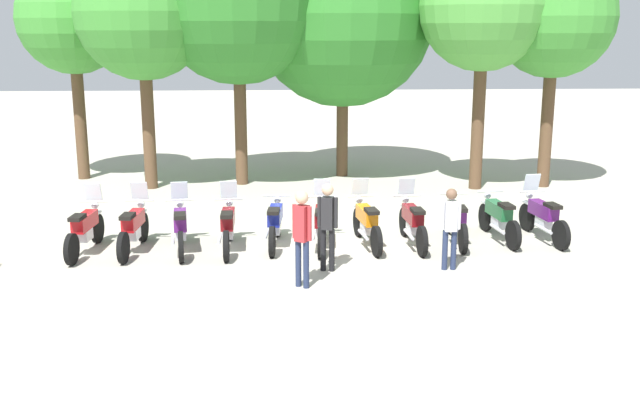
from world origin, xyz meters
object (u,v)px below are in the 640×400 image
(motorcycle_8, at_px, (456,220))
(person_0, at_px, (328,220))
(motorcycle_7, at_px, (412,222))
(tree_5, at_px, (554,18))
(motorcycle_6, at_px, (367,222))
(motorcycle_9, at_px, (499,218))
(motorcycle_3, at_px, (228,226))
(tree_1, at_px, (142,13))
(motorcycle_4, at_px, (275,223))
(tree_3, at_px, (343,15))
(motorcycle_10, at_px, (543,217))
(tree_4, at_px, (484,7))
(motorcycle_0, at_px, (85,229))
(tree_0, at_px, (73,20))
(person_1, at_px, (450,223))
(motorcycle_2, at_px, (180,227))
(motorcycle_5, at_px, (321,223))
(person_2, at_px, (302,231))
(motorcycle_1, at_px, (133,227))

(motorcycle_8, xyz_separation_m, person_0, (-2.92, -1.78, 0.51))
(motorcycle_7, bearing_deg, tree_5, -44.47)
(motorcycle_6, height_order, motorcycle_9, motorcycle_6)
(motorcycle_3, bearing_deg, tree_1, 22.04)
(motorcycle_4, bearing_deg, tree_3, -10.89)
(motorcycle_10, height_order, tree_1, tree_1)
(person_0, bearing_deg, tree_4, -17.08)
(motorcycle_0, xyz_separation_m, tree_5, (11.80, 6.02, 4.33))
(tree_1, bearing_deg, tree_0, 147.03)
(motorcycle_8, bearing_deg, tree_1, 54.69)
(motorcycle_0, bearing_deg, person_1, -96.39)
(motorcycle_2, relative_size, motorcycle_5, 1.00)
(motorcycle_7, relative_size, person_0, 1.27)
(motorcycle_4, height_order, motorcycle_9, same)
(motorcycle_2, relative_size, motorcycle_7, 1.00)
(motorcycle_7, bearing_deg, tree_0, 45.22)
(motorcycle_6, xyz_separation_m, tree_5, (5.89, 5.78, 4.33))
(person_2, height_order, tree_1, tree_1)
(motorcycle_7, height_order, tree_5, tree_5)
(motorcycle_1, bearing_deg, motorcycle_8, -83.58)
(motorcycle_3, xyz_separation_m, person_0, (2.02, -1.50, 0.49))
(motorcycle_8, bearing_deg, motorcycle_4, 93.24)
(motorcycle_8, distance_m, tree_4, 7.40)
(motorcycle_1, xyz_separation_m, person_1, (6.35, -1.52, 0.42))
(motorcycle_0, distance_m, tree_3, 10.86)
(person_0, relative_size, tree_0, 0.26)
(motorcycle_3, relative_size, motorcycle_10, 1.00)
(motorcycle_5, relative_size, motorcycle_6, 1.00)
(motorcycle_7, relative_size, motorcycle_8, 1.00)
(tree_4, height_order, tree_5, tree_4)
(motorcycle_1, xyz_separation_m, motorcycle_4, (2.96, 0.27, -0.01))
(motorcycle_9, bearing_deg, motorcycle_2, 87.49)
(motorcycle_4, bearing_deg, motorcycle_6, -88.30)
(motorcycle_5, bearing_deg, motorcycle_6, -83.27)
(motorcycle_2, bearing_deg, tree_5, -66.35)
(motorcycle_3, bearing_deg, motorcycle_5, -87.44)
(motorcycle_1, bearing_deg, person_0, -106.42)
(person_1, bearing_deg, motorcycle_2, 73.74)
(motorcycle_3, relative_size, person_0, 1.27)
(motorcycle_5, xyz_separation_m, tree_1, (-4.67, 6.14, 4.46))
(person_1, relative_size, person_2, 0.90)
(motorcycle_4, height_order, motorcycle_6, motorcycle_6)
(motorcycle_8, xyz_separation_m, tree_1, (-7.62, 5.99, 4.47))
(tree_3, xyz_separation_m, tree_4, (3.73, -2.08, 0.18))
(motorcycle_1, height_order, motorcycle_5, same)
(motorcycle_0, xyz_separation_m, motorcycle_4, (3.94, 0.32, -0.01))
(motorcycle_10, height_order, person_1, person_1)
(person_2, bearing_deg, tree_3, 26.89)
(motorcycle_9, relative_size, motorcycle_10, 1.00)
(motorcycle_6, distance_m, tree_0, 11.83)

